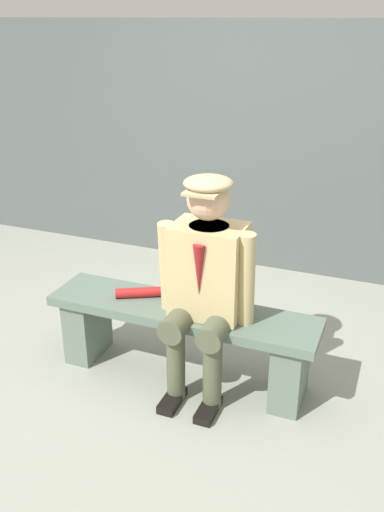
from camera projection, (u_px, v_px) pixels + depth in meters
The scene contains 5 objects.
ground_plane at pixel (182, 375), 3.54m from camera, with size 30.00×30.00×0.00m, color gray.
bench at pixel (182, 331), 3.41m from camera, with size 1.68×0.39×0.50m.
seated_man at pixel (205, 277), 3.15m from camera, with size 0.58×0.55×1.34m.
rolled_magazine at pixel (139, 292), 3.46m from camera, with size 0.06×0.06×0.29m, color #B21E1E.
stadium_wall at pixel (268, 150), 4.78m from camera, with size 12.00×0.24×2.10m, color #4F5654.
Camera 1 is at (-1.15, 2.71, 2.12)m, focal length 38.73 mm.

